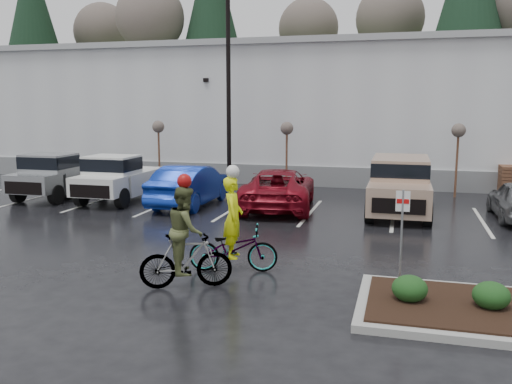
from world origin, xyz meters
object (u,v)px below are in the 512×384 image
(fire_lane_sign, at_px, (402,226))
(suv_tan, at_px, (400,186))
(sapling_west, at_px, (158,130))
(cyclist_hivis, at_px, (233,239))
(pickup_silver, at_px, (63,174))
(cyclist_olive, at_px, (186,247))
(sapling_east, at_px, (458,134))
(car_red, at_px, (279,188))
(sapling_mid, at_px, (287,132))
(lamppost, at_px, (228,66))
(pickup_white, at_px, (124,177))
(car_blue, at_px, (191,185))

(fire_lane_sign, relative_size, suv_tan, 0.43)
(sapling_west, height_order, cyclist_hivis, sapling_west)
(pickup_silver, distance_m, cyclist_olive, 13.83)
(sapling_east, height_order, car_red, sapling_east)
(sapling_west, bearing_deg, sapling_mid, 0.00)
(lamppost, relative_size, pickup_white, 1.77)
(sapling_west, xyz_separation_m, car_blue, (3.63, -4.80, -1.91))
(sapling_west, distance_m, pickup_silver, 5.30)
(car_blue, distance_m, suv_tan, 8.06)
(sapling_mid, bearing_deg, pickup_silver, -154.77)
(sapling_mid, bearing_deg, car_blue, -120.86)
(sapling_mid, distance_m, fire_lane_sign, 13.92)
(sapling_west, xyz_separation_m, sapling_east, (14.00, 0.00, 0.00))
(suv_tan, bearing_deg, sapling_mid, 139.74)
(cyclist_olive, bearing_deg, sapling_mid, -20.72)
(car_blue, bearing_deg, pickup_white, -7.48)
(lamppost, height_order, cyclist_hivis, lamppost)
(pickup_silver, distance_m, car_blue, 6.24)
(pickup_silver, bearing_deg, cyclist_hivis, -38.41)
(fire_lane_sign, bearing_deg, suv_tan, 90.80)
(lamppost, relative_size, car_blue, 1.86)
(lamppost, xyz_separation_m, suv_tan, (7.68, -3.39, -4.66))
(pickup_silver, distance_m, suv_tan, 14.27)
(pickup_silver, bearing_deg, lamppost, 26.48)
(sapling_west, bearing_deg, sapling_east, 0.00)
(sapling_east, distance_m, fire_lane_sign, 13.06)
(car_red, bearing_deg, sapling_mid, -88.79)
(pickup_silver, xyz_separation_m, pickup_white, (2.97, -0.03, 0.00))
(sapling_mid, height_order, pickup_silver, sapling_mid)
(lamppost, relative_size, suv_tan, 1.81)
(fire_lane_sign, bearing_deg, sapling_west, 132.67)
(car_blue, height_order, car_red, car_blue)
(sapling_east, relative_size, car_blue, 0.64)
(sapling_mid, xyz_separation_m, car_red, (0.65, -4.46, -1.95))
(pickup_silver, height_order, cyclist_hivis, cyclist_hivis)
(pickup_white, relative_size, cyclist_hivis, 2.00)
(sapling_west, relative_size, car_red, 0.57)
(pickup_white, bearing_deg, suv_tan, -0.39)
(sapling_west, distance_m, sapling_mid, 6.50)
(fire_lane_sign, distance_m, cyclist_hivis, 3.97)
(fire_lane_sign, bearing_deg, cyclist_olive, -165.15)
(pickup_white, distance_m, suv_tan, 11.30)
(lamppost, bearing_deg, fire_lane_sign, -56.54)
(lamppost, distance_m, cyclist_olive, 14.23)
(sapling_west, bearing_deg, cyclist_olive, -62.64)
(pickup_silver, height_order, suv_tan, suv_tan)
(sapling_mid, height_order, suv_tan, sapling_mid)
(pickup_white, xyz_separation_m, cyclist_hivis, (7.50, -8.27, -0.19))
(lamppost, xyz_separation_m, sapling_east, (10.00, 1.00, -2.96))
(suv_tan, bearing_deg, fire_lane_sign, -89.20)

